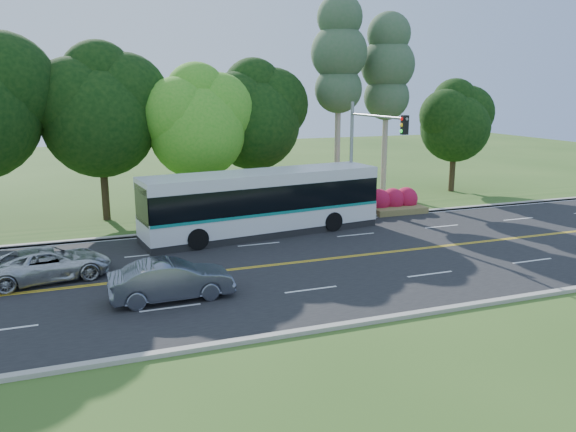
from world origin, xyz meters
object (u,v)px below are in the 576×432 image
object	(u,v)px
traffic_signal	(367,145)
sedan	(172,280)
suv	(49,264)
transit_bus	(263,203)

from	to	relation	value
traffic_signal	sedan	world-z (taller)	traffic_signal
traffic_signal	sedan	size ratio (longest dim) A/B	1.53
traffic_signal	sedan	bearing A→B (deg)	-146.82
traffic_signal	suv	size ratio (longest dim) A/B	1.43
sedan	transit_bus	bearing A→B (deg)	-38.19
traffic_signal	transit_bus	xyz separation A→B (m)	(-6.15, 0.05, -2.96)
transit_bus	sedan	world-z (taller)	transit_bus
traffic_signal	transit_bus	size ratio (longest dim) A/B	0.53
traffic_signal	transit_bus	distance (m)	6.83
traffic_signal	sedan	xyz separation A→B (m)	(-12.29, -8.04, -3.90)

